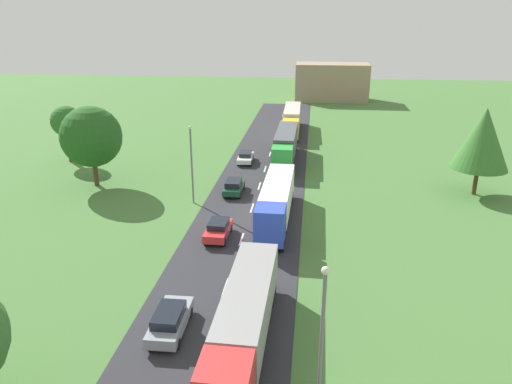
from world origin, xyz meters
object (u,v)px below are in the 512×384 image
Objects in this scene: lamppost_lead at (321,344)px; truck_third at (286,145)px; car_third at (218,229)px; car_fourth at (234,186)px; lamppost_second at (192,161)px; car_fifth at (246,157)px; tree_oak at (91,137)px; truck_fourth at (292,119)px; car_second at (170,320)px; tree_maple at (66,122)px; distant_building at (332,82)px; truck_lead at (244,319)px; truck_second at (276,200)px; tree_birch at (483,139)px.

truck_third is at bearing 95.47° from lamppost_lead.
lamppost_lead is at bearing -66.43° from car_third.
lamppost_second reaches higher than car_fourth.
tree_oak is at bearing -145.38° from car_fifth.
truck_fourth is 3.17× the size of car_second.
tree_oak is 11.15m from tree_maple.
truck_fourth reaches higher than car_third.
lamppost_second is 0.51× the size of distant_building.
distant_building is at bearing 56.23° from tree_maple.
car_third is (-4.28, 14.17, -1.24)m from truck_lead.
truck_second is 22.30m from tree_oak.
truck_second is 6.41m from car_third.
car_fifth is 0.28× the size of distant_building.
tree_maple is at bearing 157.95° from car_fourth.
car_third is 29.02m from tree_birch.
distant_building is at bearing 103.01° from tree_birch.
car_second is 0.50× the size of tree_birch.
car_second is 40.69m from tree_maple.
tree_maple reaches higher than truck_fourth.
truck_fourth is 2.01× the size of tree_maple.
lamppost_lead is 36.96m from tree_birch.
tree_oak is at bearing -49.47° from tree_maple.
truck_second is 2.94× the size of car_second.
tree_oak is (-20.42, -28.43, 3.38)m from truck_fourth.
lamppost_lead is at bearing -86.06° from truck_fourth.
tree_oak is at bearing -125.69° from truck_fourth.
tree_maple is (-7.24, 8.47, -0.33)m from tree_oak.
tree_oak is at bearing 177.01° from car_fourth.
tree_birch is at bearing 46.65° from car_second.
truck_third is (-0.01, 37.83, 0.14)m from truck_lead.
car_fifth is (-5.06, 36.49, -1.29)m from truck_lead.
truck_second is at bearing -73.39° from car_fifth.
car_third is 0.48× the size of lamppost_lead.
truck_second is (0.32, 18.45, -0.00)m from truck_lead.
lamppost_lead reaches higher than car_fourth.
car_second reaches higher than car_fifth.
truck_third is 3.17× the size of car_fourth.
truck_second is 35.86m from truck_fourth.
car_fourth is at bearing -88.23° from car_fifth.
truck_fourth is 3.60× the size of car_third.
car_fifth is at bearing 91.98° from car_third.
truck_lead is 4.93m from car_second.
lamppost_lead is 29.77m from lamppost_second.
tree_maple is (-27.66, 34.36, 3.17)m from truck_lead.
tree_oak reaches higher than car_fifth.
truck_second is at bearing -29.62° from tree_maple.
car_second is at bearing -97.21° from truck_third.
car_third is (-4.61, -4.28, -1.23)m from truck_second.
tree_birch reaches higher than tree_maple.
car_second is 0.58× the size of lamppost_second.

